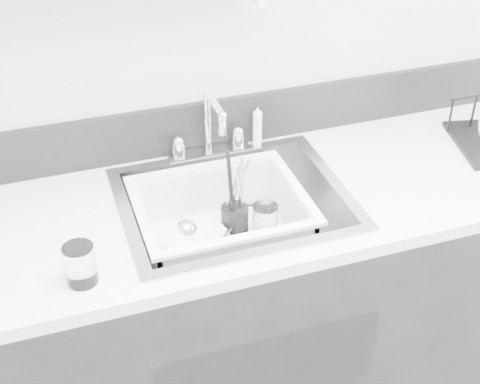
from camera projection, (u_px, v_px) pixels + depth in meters
name	position (u px, v px, depth m)	size (l,w,h in m)	color
room_shell	(437.00, 57.00, 0.82)	(3.50, 3.00, 2.60)	silver
counter_run	(235.00, 316.00, 2.15)	(3.20, 0.62, 0.92)	black
backsplash	(204.00, 126.00, 2.07)	(3.20, 0.02, 0.16)	black
sink	(234.00, 225.00, 1.93)	(0.64, 0.52, 0.20)	silver
faucet	(209.00, 139.00, 2.04)	(0.26, 0.18, 0.23)	silver
side_sprayer	(257.00, 127.00, 2.08)	(0.03, 0.03, 0.14)	white
wash_tub	(221.00, 224.00, 1.91)	(0.48, 0.39, 0.19)	white
plate_stack	(203.00, 250.00, 1.90)	(0.23, 0.23, 0.09)	white
utensil_cup	(235.00, 219.00, 1.96)	(0.08, 0.08, 0.27)	black
ladle	(209.00, 241.00, 1.91)	(0.28, 0.10, 0.08)	silver
tumbler_in_tub	(265.00, 222.00, 1.96)	(0.08, 0.08, 0.11)	white
tumbler_counter	(80.00, 265.00, 1.58)	(0.08, 0.08, 0.10)	white
bowl_small	(266.00, 241.00, 1.95)	(0.11, 0.11, 0.04)	white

